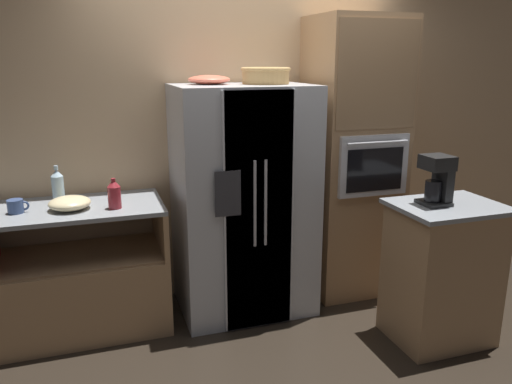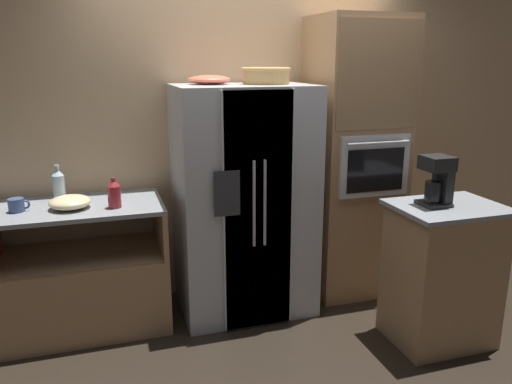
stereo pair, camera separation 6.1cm
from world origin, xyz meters
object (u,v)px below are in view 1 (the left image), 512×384
at_px(wall_oven, 353,159).
at_px(mug, 16,206).
at_px(refrigerator, 244,201).
at_px(fruit_bowl, 209,80).
at_px(bottle_tall, 58,186).
at_px(wicker_basket, 266,75).
at_px(bottle_short, 114,194).
at_px(coffee_maker, 438,178).
at_px(mixing_bowl, 70,203).

distance_m(wall_oven, mug, 2.49).
distance_m(refrigerator, fruit_bowl, 0.92).
relative_size(refrigerator, bottle_tall, 6.44).
bearing_deg(wicker_basket, fruit_bowl, 167.72).
distance_m(wicker_basket, fruit_bowl, 0.41).
xyz_separation_m(bottle_short, coffee_maker, (1.98, -0.75, 0.13)).
relative_size(bottle_short, mug, 1.53).
xyz_separation_m(fruit_bowl, bottle_short, (-0.71, -0.19, -0.73)).
relative_size(refrigerator, coffee_maker, 5.27).
xyz_separation_m(refrigerator, mug, (-1.54, -0.00, 0.10)).
distance_m(bottle_tall, mixing_bowl, 0.22).
relative_size(wall_oven, bottle_short, 10.67).
xyz_separation_m(wicker_basket, coffee_maker, (0.88, -0.86, -0.63)).
xyz_separation_m(bottle_short, mug, (-0.62, 0.09, -0.05)).
xyz_separation_m(mug, mixing_bowl, (0.33, -0.03, -0.00)).
height_order(wicker_basket, mug, wicker_basket).
bearing_deg(coffee_maker, bottle_short, 159.17).
distance_m(refrigerator, mixing_bowl, 1.22).
xyz_separation_m(wall_oven, wicker_basket, (-0.76, -0.05, 0.67)).
xyz_separation_m(bottle_short, mixing_bowl, (-0.29, 0.07, -0.06)).
bearing_deg(bottle_tall, mixing_bowl, -68.32).
distance_m(wall_oven, wicker_basket, 1.02).
bearing_deg(mug, coffee_maker, -18.03).
xyz_separation_m(bottle_tall, mug, (-0.25, -0.16, -0.07)).
bearing_deg(wall_oven, mug, -178.52).
bearing_deg(fruit_bowl, bottle_short, -164.86).
xyz_separation_m(wicker_basket, bottle_short, (-1.10, -0.11, -0.76)).
relative_size(wall_oven, mug, 16.37).
bearing_deg(bottle_tall, wicker_basket, -5.71).
bearing_deg(coffee_maker, mug, 161.97).
xyz_separation_m(fruit_bowl, mug, (-1.33, -0.10, -0.78)).
height_order(wicker_basket, fruit_bowl, wicker_basket).
relative_size(fruit_bowl, coffee_maker, 0.93).
bearing_deg(mug, bottle_tall, 32.38).
xyz_separation_m(wall_oven, bottle_tall, (-2.23, 0.10, -0.07)).
distance_m(wicker_basket, coffee_maker, 1.38).
height_order(bottle_tall, coffee_maker, coffee_maker).
bearing_deg(coffee_maker, mixing_bowl, 160.14).
relative_size(wicker_basket, fruit_bowl, 1.18).
distance_m(fruit_bowl, mixing_bowl, 1.27).
bearing_deg(mixing_bowl, bottle_tall, 111.68).
distance_m(bottle_tall, bottle_short, 0.44).
bearing_deg(mixing_bowl, refrigerator, 1.31).
height_order(wicker_basket, mixing_bowl, wicker_basket).
distance_m(refrigerator, wicker_basket, 0.93).
bearing_deg(mixing_bowl, coffee_maker, -19.86).
height_order(fruit_bowl, mixing_bowl, fruit_bowl).
height_order(bottle_short, mug, bottle_short).
distance_m(wicker_basket, bottle_short, 1.35).
distance_m(wall_oven, bottle_short, 1.88).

